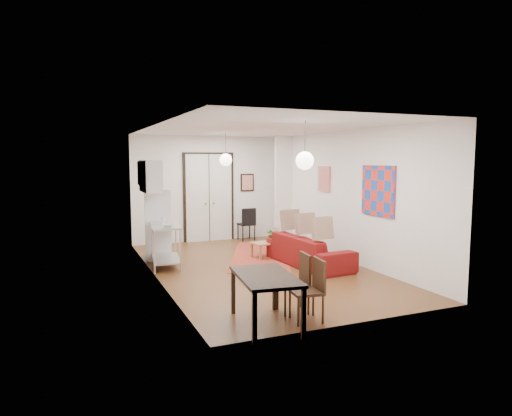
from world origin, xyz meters
name	(u,v)px	position (x,y,z in m)	size (l,w,h in m)	color
floor	(257,268)	(0.00, 0.00, 0.00)	(7.00, 7.00, 0.00)	brown
ceiling	(257,128)	(0.00, 0.00, 2.90)	(4.20, 7.00, 0.02)	silver
wall_back	(208,189)	(0.00, 3.50, 1.45)	(4.20, 0.02, 2.90)	white
wall_front	(357,220)	(0.00, -3.50, 1.45)	(4.20, 0.02, 2.90)	white
wall_left	(155,203)	(-2.10, 0.00, 1.45)	(0.02, 7.00, 2.90)	white
wall_right	(344,196)	(2.10, 0.00, 1.45)	(0.02, 7.00, 2.90)	white
double_doors	(209,198)	(0.00, 3.46, 1.20)	(1.44, 0.06, 2.50)	white
stub_partition	(283,189)	(1.85, 2.55, 1.45)	(0.50, 0.10, 2.90)	white
wall_cabinet	(150,176)	(-1.92, 1.50, 1.90)	(0.35, 1.00, 0.70)	silver
painting_popart	(378,191)	(2.08, -1.25, 1.65)	(0.05, 1.00, 1.00)	red
painting_abstract	(324,179)	(2.08, 0.80, 1.80)	(0.05, 0.50, 0.60)	beige
poster_back	(247,183)	(1.15, 3.47, 1.60)	(0.40, 0.03, 0.50)	red
print_left	(140,173)	(-2.07, 2.00, 1.95)	(0.03, 0.44, 0.54)	#9A6740
pendant_back	(226,160)	(0.00, 2.00, 2.25)	(0.30, 0.30, 0.80)	white
pendant_front	(305,161)	(0.00, -2.00, 2.25)	(0.30, 0.30, 0.80)	white
kilim_rug	(261,255)	(0.55, 1.10, 0.00)	(1.29, 3.43, 0.01)	#B8462E
sofa	(309,250)	(1.13, -0.18, 0.33)	(2.23, 0.87, 0.65)	maroon
coffee_table	(269,244)	(0.67, 0.92, 0.30)	(0.86, 0.59, 0.35)	tan
potted_plant	(272,234)	(0.77, 0.92, 0.52)	(0.27, 0.31, 0.34)	#30642D
kitchen_counter	(166,240)	(-1.75, 0.83, 0.58)	(0.75, 1.25, 0.90)	silver
bowl	(168,225)	(-1.75, 0.53, 0.93)	(0.21, 0.21, 0.05)	silver
soap_bottle	(163,219)	(-1.75, 1.08, 1.00)	(0.08, 0.09, 0.19)	teal
fridge	(158,224)	(-1.75, 1.67, 0.80)	(0.56, 0.56, 1.60)	white
dining_table	(266,281)	(-1.18, -3.09, 0.63)	(0.89, 1.37, 0.71)	black
dining_chair_near	(290,277)	(-0.58, -2.66, 0.51)	(0.47, 0.62, 0.88)	#392112
dining_chair_far	(303,284)	(-0.58, -3.06, 0.51)	(0.47, 0.62, 0.88)	#392112
black_side_chair	(245,221)	(0.99, 3.24, 0.53)	(0.43, 0.43, 0.91)	black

